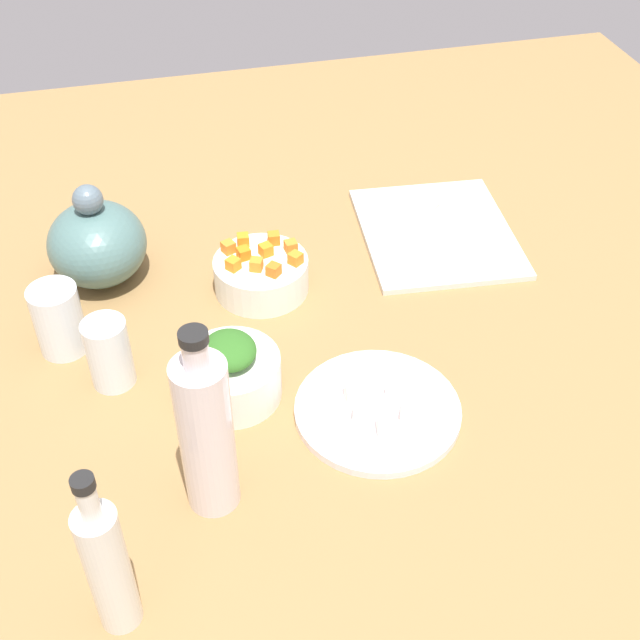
{
  "coord_description": "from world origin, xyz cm",
  "views": [
    {
      "loc": [
        -86.19,
        21.12,
        85.26
      ],
      "look_at": [
        0.0,
        0.0,
        8.0
      ],
      "focal_mm": 46.89,
      "sensor_mm": 36.0,
      "label": 1
    }
  ],
  "objects_px": {
    "cutting_board": "(437,233)",
    "plate_tofu": "(378,410)",
    "bowl_carrots": "(261,275)",
    "bowl_greens": "(232,377)",
    "drinking_glass_1": "(59,320)",
    "bottle_1": "(206,433)",
    "teapot": "(97,242)",
    "bottle_0": "(107,566)",
    "drinking_glass_0": "(109,354)"
  },
  "relations": [
    {
      "from": "cutting_board",
      "to": "plate_tofu",
      "type": "relative_size",
      "value": 1.32
    },
    {
      "from": "bowl_carrots",
      "to": "bowl_greens",
      "type": "bearing_deg",
      "value": 159.46
    },
    {
      "from": "plate_tofu",
      "to": "drinking_glass_1",
      "type": "xyz_separation_m",
      "value": [
        0.23,
        0.4,
        0.05
      ]
    },
    {
      "from": "plate_tofu",
      "to": "bowl_greens",
      "type": "bearing_deg",
      "value": 65.76
    },
    {
      "from": "bowl_greens",
      "to": "bottle_1",
      "type": "height_order",
      "value": "bottle_1"
    },
    {
      "from": "bowl_carrots",
      "to": "teapot",
      "type": "relative_size",
      "value": 0.81
    },
    {
      "from": "drinking_glass_1",
      "to": "teapot",
      "type": "bearing_deg",
      "value": -21.08
    },
    {
      "from": "bowl_carrots",
      "to": "bottle_0",
      "type": "height_order",
      "value": "bottle_0"
    },
    {
      "from": "plate_tofu",
      "to": "drinking_glass_1",
      "type": "relative_size",
      "value": 2.09
    },
    {
      "from": "teapot",
      "to": "drinking_glass_0",
      "type": "bearing_deg",
      "value": -179.15
    },
    {
      "from": "cutting_board",
      "to": "bottle_0",
      "type": "relative_size",
      "value": 1.26
    },
    {
      "from": "teapot",
      "to": "bottle_0",
      "type": "distance_m",
      "value": 0.61
    },
    {
      "from": "plate_tofu",
      "to": "bottle_1",
      "type": "bearing_deg",
      "value": 109.97
    },
    {
      "from": "bottle_0",
      "to": "plate_tofu",
      "type": "bearing_deg",
      "value": -58.35
    },
    {
      "from": "drinking_glass_0",
      "to": "plate_tofu",
      "type": "bearing_deg",
      "value": -113.26
    },
    {
      "from": "cutting_board",
      "to": "teapot",
      "type": "bearing_deg",
      "value": 87.72
    },
    {
      "from": "bowl_greens",
      "to": "bowl_carrots",
      "type": "relative_size",
      "value": 0.91
    },
    {
      "from": "teapot",
      "to": "bottle_0",
      "type": "height_order",
      "value": "bottle_0"
    },
    {
      "from": "bottle_1",
      "to": "plate_tofu",
      "type": "bearing_deg",
      "value": -70.03
    },
    {
      "from": "bottle_0",
      "to": "drinking_glass_0",
      "type": "distance_m",
      "value": 0.36
    },
    {
      "from": "bowl_greens",
      "to": "bowl_carrots",
      "type": "bearing_deg",
      "value": -20.54
    },
    {
      "from": "drinking_glass_1",
      "to": "bowl_greens",
      "type": "bearing_deg",
      "value": -124.27
    },
    {
      "from": "bowl_carrots",
      "to": "drinking_glass_1",
      "type": "xyz_separation_m",
      "value": [
        -0.06,
        0.3,
        0.03
      ]
    },
    {
      "from": "teapot",
      "to": "bottle_1",
      "type": "relative_size",
      "value": 0.67
    },
    {
      "from": "cutting_board",
      "to": "drinking_glass_1",
      "type": "xyz_separation_m",
      "value": [
        -0.14,
        0.62,
        0.05
      ]
    },
    {
      "from": "bowl_greens",
      "to": "bottle_0",
      "type": "distance_m",
      "value": 0.35
    },
    {
      "from": "cutting_board",
      "to": "bowl_greens",
      "type": "bearing_deg",
      "value": 125.99
    },
    {
      "from": "bottle_0",
      "to": "bottle_1",
      "type": "relative_size",
      "value": 0.87
    },
    {
      "from": "bottle_0",
      "to": "drinking_glass_1",
      "type": "relative_size",
      "value": 2.2
    },
    {
      "from": "teapot",
      "to": "drinking_glass_1",
      "type": "relative_size",
      "value": 1.7
    },
    {
      "from": "cutting_board",
      "to": "bottle_0",
      "type": "bearing_deg",
      "value": 135.96
    },
    {
      "from": "plate_tofu",
      "to": "teapot",
      "type": "distance_m",
      "value": 0.52
    },
    {
      "from": "bowl_greens",
      "to": "bottle_0",
      "type": "relative_size",
      "value": 0.57
    },
    {
      "from": "bowl_carrots",
      "to": "teapot",
      "type": "bearing_deg",
      "value": 68.46
    },
    {
      "from": "plate_tofu",
      "to": "cutting_board",
      "type": "bearing_deg",
      "value": -30.33
    },
    {
      "from": "bottle_0",
      "to": "drinking_glass_1",
      "type": "height_order",
      "value": "bottle_0"
    },
    {
      "from": "bottle_0",
      "to": "drinking_glass_1",
      "type": "distance_m",
      "value": 0.45
    },
    {
      "from": "cutting_board",
      "to": "teapot",
      "type": "relative_size",
      "value": 1.63
    },
    {
      "from": "bottle_1",
      "to": "bottle_0",
      "type": "bearing_deg",
      "value": 137.92
    },
    {
      "from": "drinking_glass_1",
      "to": "cutting_board",
      "type": "bearing_deg",
      "value": -77.44
    },
    {
      "from": "bowl_carrots",
      "to": "teapot",
      "type": "height_order",
      "value": "teapot"
    },
    {
      "from": "bowl_carrots",
      "to": "bottle_1",
      "type": "height_order",
      "value": "bottle_1"
    },
    {
      "from": "drinking_glass_0",
      "to": "bowl_greens",
      "type": "bearing_deg",
      "value": -112.1
    },
    {
      "from": "bowl_carrots",
      "to": "bottle_1",
      "type": "distance_m",
      "value": 0.41
    },
    {
      "from": "plate_tofu",
      "to": "teapot",
      "type": "height_order",
      "value": "teapot"
    },
    {
      "from": "plate_tofu",
      "to": "drinking_glass_1",
      "type": "height_order",
      "value": "drinking_glass_1"
    },
    {
      "from": "teapot",
      "to": "bottle_1",
      "type": "distance_m",
      "value": 0.49
    },
    {
      "from": "bowl_greens",
      "to": "teapot",
      "type": "xyz_separation_m",
      "value": [
        0.31,
        0.16,
        0.03
      ]
    },
    {
      "from": "plate_tofu",
      "to": "bottle_0",
      "type": "relative_size",
      "value": 0.95
    },
    {
      "from": "drinking_glass_1",
      "to": "plate_tofu",
      "type": "bearing_deg",
      "value": -120.01
    }
  ]
}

